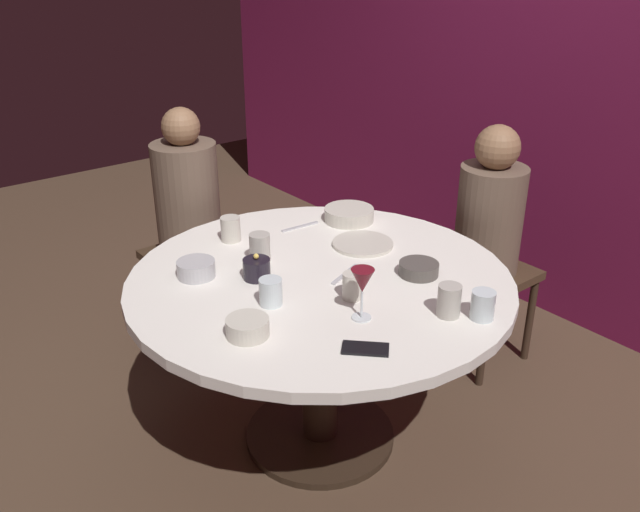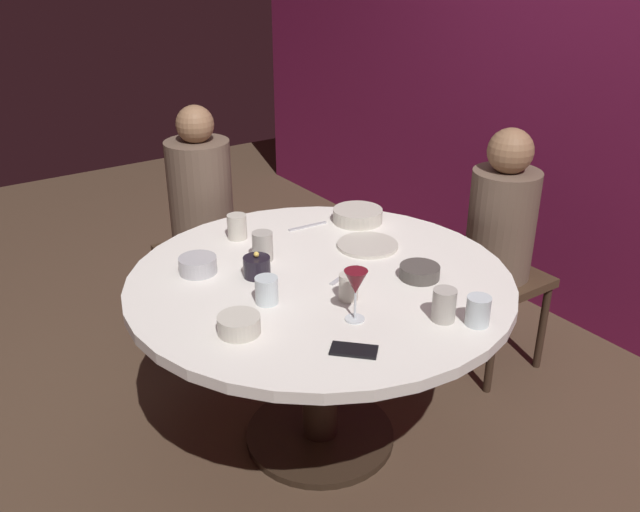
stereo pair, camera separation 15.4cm
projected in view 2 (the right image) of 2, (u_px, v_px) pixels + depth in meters
The scene contains 21 objects.
ground_plane at pixel (320, 437), 2.77m from camera, with size 8.00×8.00×0.00m, color #4C3828.
back_wall at pixel (621, 71), 3.07m from camera, with size 6.00×0.10×2.60m, color maroon.
dining_table at pixel (320, 310), 2.51m from camera, with size 1.40×1.40×0.74m.
seated_diner_left at pixel (201, 201), 3.20m from camera, with size 0.40×0.40×1.18m.
seated_diner_back at pixel (501, 226), 2.96m from camera, with size 0.40×0.40×1.14m.
candle_holder at pixel (257, 267), 2.43m from camera, with size 0.10×0.10×0.10m.
wine_glass at pixel (356, 284), 2.12m from camera, with size 0.08×0.08×0.18m.
dinner_plate at pixel (368, 245), 2.68m from camera, with size 0.24×0.24×0.01m, color beige.
cell_phone at pixel (354, 350), 2.00m from camera, with size 0.07×0.14×0.01m, color black.
bowl_serving_large at pixel (198, 265), 2.47m from camera, with size 0.14×0.14×0.06m, color #B7B7BC.
bowl_salad_center at pixel (358, 215), 2.91m from camera, with size 0.21×0.21×0.06m, color beige.
bowl_small_white at pixel (239, 324), 2.09m from camera, with size 0.13×0.13×0.06m, color beige.
bowl_sauce_side at pixel (420, 272), 2.43m from camera, with size 0.15×0.15×0.05m, color #4C4742.
cup_near_candle at pixel (348, 287), 2.27m from camera, with size 0.07×0.07×0.09m, color beige.
cup_by_left_diner at pixel (267, 290), 2.25m from camera, with size 0.08×0.08×0.09m, color silver.
cup_by_right_diner at pixel (237, 227), 2.74m from camera, with size 0.08×0.08×0.10m, color beige.
cup_center_front at pixel (263, 246), 2.55m from camera, with size 0.08×0.08×0.11m, color #B2ADA3.
cup_far_edge at pixel (478, 311), 2.13m from camera, with size 0.08×0.08×0.10m, color silver.
cup_beside_wine at pixel (444, 305), 2.15m from camera, with size 0.08×0.08×0.11m, color #B2ADA3.
fork_near_plate at pixel (308, 226), 2.86m from camera, with size 0.02×0.18×0.01m, color #B7B7BC.
knife_near_plate at pixel (345, 275), 2.45m from camera, with size 0.02×0.18×0.01m, color #B7B7BC.
Camera 2 is at (1.80, -1.24, 1.85)m, focal length 37.97 mm.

